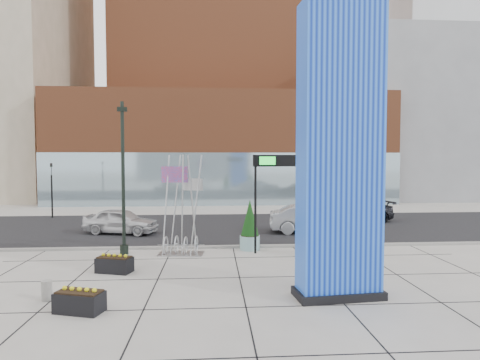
{
  "coord_description": "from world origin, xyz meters",
  "views": [
    {
      "loc": [
        0.06,
        -15.61,
        4.4
      ],
      "look_at": [
        1.22,
        2.0,
        3.47
      ],
      "focal_mm": 30.0,
      "sensor_mm": 36.0,
      "label": 1
    }
  ],
  "objects": [
    {
      "name": "public_art_sculpture",
      "position": [
        -1.44,
        2.8,
        1.21
      ],
      "size": [
        2.14,
        1.25,
        4.62
      ],
      "rotation": [
        0.0,
        0.0,
        -0.12
      ],
      "color": "#B9BBBE",
      "rests_on": "ground"
    },
    {
      "name": "car_dark_east",
      "position": [
        10.03,
        11.45,
        0.73
      ],
      "size": [
        5.34,
        3.03,
        1.46
      ],
      "primitive_type": "imported",
      "rotation": [
        0.0,
        0.0,
        -1.37
      ],
      "color": "black",
      "rests_on": "ground"
    },
    {
      "name": "box_planter_south",
      "position": [
        -3.8,
        -4.04,
        0.34
      ],
      "size": [
        1.48,
        1.02,
        0.74
      ],
      "rotation": [
        0.0,
        0.0,
        -0.28
      ],
      "color": "black",
      "rests_on": "ground"
    },
    {
      "name": "blue_pylon",
      "position": [
        4.0,
        -3.3,
        4.43
      ],
      "size": [
        2.87,
        1.52,
        9.18
      ],
      "rotation": [
        0.0,
        0.0,
        0.11
      ],
      "color": "#0B2BB2",
      "rests_on": "ground"
    },
    {
      "name": "building_pale_office",
      "position": [
        36.0,
        48.0,
        27.5
      ],
      "size": [
        16.0,
        16.0,
        55.0
      ],
      "primitive_type": "cube",
      "color": "#B2B7BC",
      "rests_on": "ground"
    },
    {
      "name": "curb_edge",
      "position": [
        0.0,
        4.0,
        0.06
      ],
      "size": [
        80.0,
        0.3,
        0.12
      ],
      "primitive_type": "cube",
      "color": "gray",
      "rests_on": "ground"
    },
    {
      "name": "round_planter_west",
      "position": [
        1.8,
        3.6,
        1.15
      ],
      "size": [
        0.97,
        0.97,
        2.43
      ],
      "color": "#8DBCBE",
      "rests_on": "ground"
    },
    {
      "name": "overhead_street_sign",
      "position": [
        2.77,
        2.8,
        3.94
      ],
      "size": [
        2.17,
        0.42,
        4.59
      ],
      "rotation": [
        0.0,
        0.0,
        0.11
      ],
      "color": "black",
      "rests_on": "ground"
    },
    {
      "name": "building_grey_parking",
      "position": [
        26.0,
        32.0,
        9.0
      ],
      "size": [
        20.0,
        18.0,
        18.0
      ],
      "primitive_type": "cube",
      "color": "slate",
      "rests_on": "ground"
    },
    {
      "name": "concrete_bollard",
      "position": [
        -5.14,
        -3.0,
        0.31
      ],
      "size": [
        0.32,
        0.32,
        0.63
      ],
      "primitive_type": "cylinder",
      "color": "gray",
      "rests_on": "ground"
    },
    {
      "name": "tower_podium",
      "position": [
        1.0,
        27.0,
        5.5
      ],
      "size": [
        34.0,
        10.0,
        11.0
      ],
      "primitive_type": "cube",
      "color": "brown",
      "rests_on": "ground"
    },
    {
      "name": "traffic_signal",
      "position": [
        -12.0,
        15.0,
        2.3
      ],
      "size": [
        0.15,
        0.18,
        4.1
      ],
      "color": "black",
      "rests_on": "ground"
    },
    {
      "name": "car_white_west",
      "position": [
        -5.4,
        8.2,
        0.74
      ],
      "size": [
        4.63,
        2.73,
        1.48
      ],
      "primitive_type": "imported",
      "rotation": [
        0.0,
        0.0,
        1.33
      ],
      "color": "silver",
      "rests_on": "ground"
    },
    {
      "name": "round_planter_mid",
      "position": [
        5.2,
        1.8,
        1.29
      ],
      "size": [
        1.09,
        1.09,
        2.73
      ],
      "color": "#8DBCBE",
      "rests_on": "ground"
    },
    {
      "name": "tower_glass_front",
      "position": [
        1.0,
        22.2,
        2.5
      ],
      "size": [
        34.0,
        0.6,
        5.0
      ],
      "primitive_type": "cube",
      "color": "#8CA5B2",
      "rests_on": "ground"
    },
    {
      "name": "ground",
      "position": [
        0.0,
        0.0,
        0.0
      ],
      "size": [
        160.0,
        160.0,
        0.0
      ],
      "primitive_type": "plane",
      "color": "#9E9991",
      "rests_on": "ground"
    },
    {
      "name": "box_planter_north",
      "position": [
        -3.8,
        0.02,
        0.34
      ],
      "size": [
        1.47,
        1.02,
        0.74
      ],
      "rotation": [
        0.0,
        0.0,
        -0.28
      ],
      "color": "black",
      "rests_on": "ground"
    },
    {
      "name": "round_planter_east",
      "position": [
        5.44,
        3.6,
        1.06
      ],
      "size": [
        0.89,
        0.89,
        2.23
      ],
      "color": "#8DBCBE",
      "rests_on": "ground"
    },
    {
      "name": "car_silver_mid",
      "position": [
        5.91,
        7.66,
        0.84
      ],
      "size": [
        5.25,
        2.36,
        1.67
      ],
      "primitive_type": "imported",
      "rotation": [
        0.0,
        0.0,
        1.45
      ],
      "color": "#A4A6AB",
      "rests_on": "ground"
    },
    {
      "name": "street_asphalt",
      "position": [
        0.0,
        10.0,
        0.01
      ],
      "size": [
        80.0,
        12.0,
        0.02
      ],
      "primitive_type": "cube",
      "color": "black",
      "rests_on": "ground"
    },
    {
      "name": "lamp_post",
      "position": [
        -4.08,
        3.0,
        2.87
      ],
      "size": [
        0.46,
        0.39,
        7.0
      ],
      "rotation": [
        0.0,
        0.0,
        0.15
      ],
      "color": "black",
      "rests_on": "ground"
    }
  ]
}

